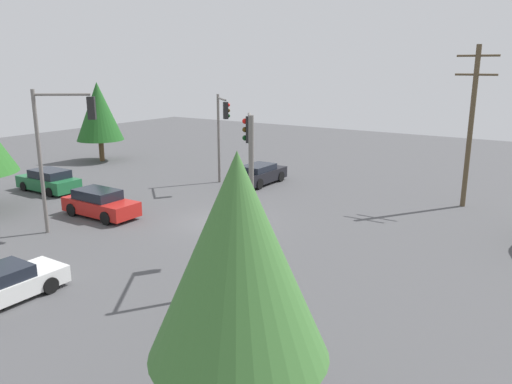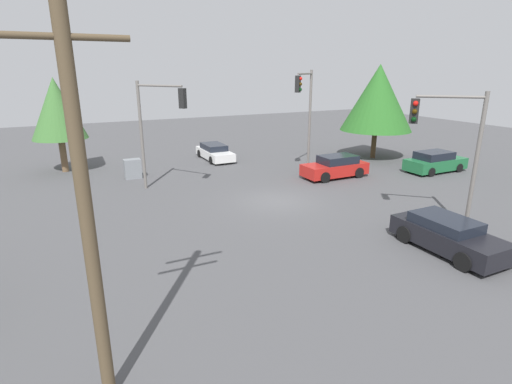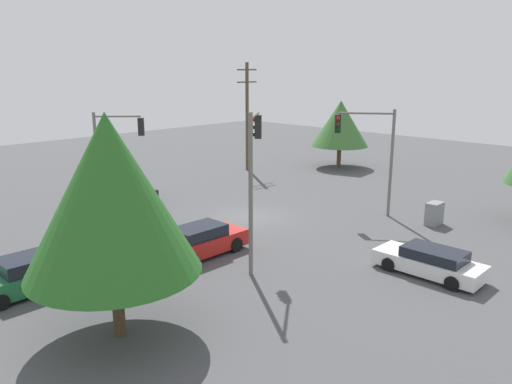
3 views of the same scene
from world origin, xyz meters
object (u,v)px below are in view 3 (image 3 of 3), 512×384
(sedan_red, at_px, (202,241))
(traffic_signal_aux, at_px, (115,145))
(traffic_signal_main, at_px, (253,164))
(sedan_white, at_px, (430,262))
(sedan_dark, at_px, (128,191))
(electrical_cabinet, at_px, (434,214))
(traffic_signal_cross, at_px, (370,144))
(sedan_green, at_px, (29,274))

(sedan_red, distance_m, traffic_signal_aux, 10.00)
(sedan_red, xyz_separation_m, traffic_signal_main, (0.79, -2.64, 3.90))
(sedan_white, bearing_deg, traffic_signal_main, 126.27)
(sedan_dark, relative_size, traffic_signal_main, 0.64)
(electrical_cabinet, bearing_deg, traffic_signal_main, 164.92)
(sedan_white, bearing_deg, traffic_signal_aux, 102.73)
(sedan_dark, distance_m, traffic_signal_main, 14.53)
(sedan_red, bearing_deg, traffic_signal_aux, 172.77)
(sedan_dark, bearing_deg, traffic_signal_cross, -58.13)
(traffic_signal_main, height_order, electrical_cabinet, traffic_signal_main)
(sedan_dark, xyz_separation_m, traffic_signal_cross, (8.16, -13.13, 3.61))
(sedan_green, distance_m, sedan_red, 7.47)
(sedan_white, relative_size, electrical_cabinet, 3.53)
(sedan_dark, xyz_separation_m, sedan_red, (-2.97, -11.17, 0.03))
(sedan_dark, distance_m, traffic_signal_cross, 15.87)
(sedan_dark, relative_size, sedan_red, 1.00)
(sedan_dark, bearing_deg, traffic_signal_aux, -134.17)
(traffic_signal_aux, bearing_deg, traffic_signal_cross, -6.42)
(sedan_dark, bearing_deg, sedan_green, -137.60)
(traffic_signal_cross, xyz_separation_m, traffic_signal_aux, (-9.95, 11.28, -0.18))
(traffic_signal_aux, bearing_deg, traffic_signal_main, -49.74)
(sedan_dark, xyz_separation_m, traffic_signal_aux, (-1.79, -1.84, 3.44))
(sedan_green, height_order, sedan_dark, sedan_green)
(traffic_signal_main, distance_m, traffic_signal_aux, 11.99)
(traffic_signal_cross, relative_size, traffic_signal_aux, 1.04)
(traffic_signal_cross, bearing_deg, sedan_red, 44.57)
(sedan_white, relative_size, traffic_signal_main, 0.66)
(sedan_dark, relative_size, traffic_signal_aux, 0.73)
(traffic_signal_cross, bearing_deg, sedan_green, 42.83)
(sedan_green, relative_size, sedan_dark, 1.00)
(sedan_white, distance_m, electrical_cabinet, 7.54)
(sedan_green, xyz_separation_m, sedan_red, (7.24, -1.85, 0.02))
(sedan_green, relative_size, traffic_signal_cross, 0.70)
(sedan_green, distance_m, traffic_signal_aux, 11.77)
(electrical_cabinet, bearing_deg, sedan_dark, 118.57)
(traffic_signal_main, bearing_deg, electrical_cabinet, -52.30)
(sedan_dark, height_order, traffic_signal_aux, traffic_signal_aux)
(traffic_signal_main, relative_size, traffic_signal_aux, 1.13)
(sedan_white, distance_m, traffic_signal_cross, 9.71)
(sedan_white, relative_size, traffic_signal_cross, 0.72)
(traffic_signal_main, distance_m, electrical_cabinet, 12.44)
(sedan_green, xyz_separation_m, electrical_cabinet, (19.40, -7.56, -0.05))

